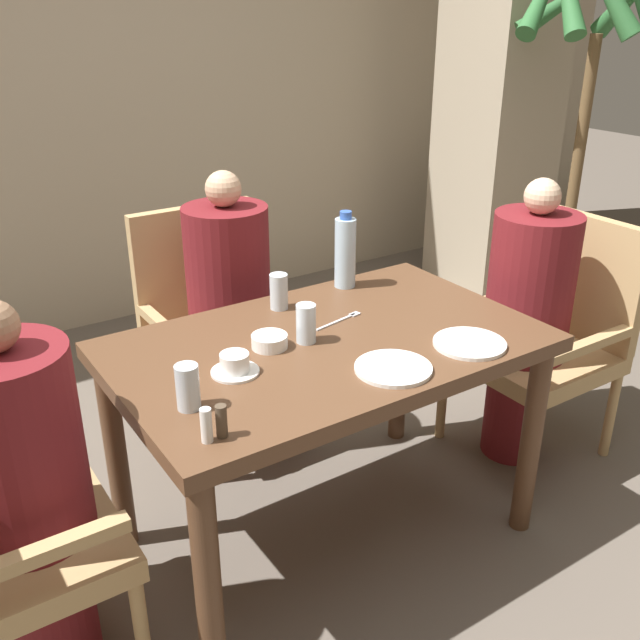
{
  "coord_description": "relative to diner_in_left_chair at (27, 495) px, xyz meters",
  "views": [
    {
      "loc": [
        -1.11,
        -1.63,
        1.71
      ],
      "look_at": [
        0.0,
        0.04,
        0.8
      ],
      "focal_mm": 40.0,
      "sensor_mm": 36.0,
      "label": 1
    }
  ],
  "objects": [
    {
      "name": "glass_tall_mid",
      "position": [
        0.86,
        0.02,
        0.25
      ],
      "size": [
        0.06,
        0.06,
        0.12
      ],
      "color": "silver",
      "rests_on": "dining_table"
    },
    {
      "name": "salt_shaker",
      "position": [
        0.37,
        -0.3,
        0.24
      ],
      "size": [
        0.03,
        0.03,
        0.09
      ],
      "color": "white",
      "rests_on": "dining_table"
    },
    {
      "name": "diner_in_right_chair",
      "position": [
        1.84,
        0.0,
        0.02
      ],
      "size": [
        0.32,
        0.32,
        1.14
      ],
      "color": "maroon",
      "rests_on": "ground_plane"
    },
    {
      "name": "pillar_stone",
      "position": [
        3.15,
        1.46,
        0.79
      ],
      "size": [
        0.56,
        0.56,
        2.7
      ],
      "color": "tan",
      "rests_on": "ground_plane"
    },
    {
      "name": "fork_beside_plate",
      "position": [
        1.04,
        0.09,
        0.19
      ],
      "size": [
        0.2,
        0.05,
        0.0
      ],
      "color": "silver",
      "rests_on": "dining_table"
    },
    {
      "name": "teacup_with_saucer",
      "position": [
        0.58,
        -0.04,
        0.22
      ],
      "size": [
        0.14,
        0.14,
        0.06
      ],
      "color": "white",
      "rests_on": "dining_table"
    },
    {
      "name": "diner_in_far_chair",
      "position": [
        0.92,
        0.67,
        0.03
      ],
      "size": [
        0.32,
        0.32,
        1.15
      ],
      "color": "maroon",
      "rests_on": "ground_plane"
    },
    {
      "name": "plate_main_left",
      "position": [
        1.26,
        -0.27,
        0.2
      ],
      "size": [
        0.22,
        0.22,
        0.01
      ],
      "color": "white",
      "rests_on": "dining_table"
    },
    {
      "name": "dining_table",
      "position": [
        0.92,
        0.0,
        0.09
      ],
      "size": [
        1.31,
        0.81,
        0.75
      ],
      "color": "brown",
      "rests_on": "ground_plane"
    },
    {
      "name": "ground_plane",
      "position": [
        0.92,
        0.0,
        -0.56
      ],
      "size": [
        16.0,
        16.0,
        0.0
      ],
      "primitive_type": "plane",
      "color": "#60564C"
    },
    {
      "name": "water_bottle",
      "position": [
        1.23,
        0.34,
        0.32
      ],
      "size": [
        0.08,
        0.08,
        0.28
      ],
      "color": "silver",
      "rests_on": "dining_table"
    },
    {
      "name": "potted_palm",
      "position": [
        2.96,
        0.71,
        0.46
      ],
      "size": [
        0.85,
        0.88,
        2.17
      ],
      "color": "brown",
      "rests_on": "ground_plane"
    },
    {
      "name": "wall_back",
      "position": [
        0.92,
        2.24,
        0.84
      ],
      "size": [
        8.0,
        0.06,
        2.8
      ],
      "color": "tan",
      "rests_on": "ground_plane"
    },
    {
      "name": "plate_main_right",
      "position": [
        0.96,
        -0.27,
        0.2
      ],
      "size": [
        0.22,
        0.22,
        0.01
      ],
      "color": "white",
      "rests_on": "dining_table"
    },
    {
      "name": "bowl_small",
      "position": [
        0.75,
        0.05,
        0.21
      ],
      "size": [
        0.11,
        0.11,
        0.04
      ],
      "color": "white",
      "rests_on": "dining_table"
    },
    {
      "name": "diner_in_left_chair",
      "position": [
        0.0,
        0.0,
        0.0
      ],
      "size": [
        0.32,
        0.32,
        1.1
      ],
      "color": "maroon",
      "rests_on": "ground_plane"
    },
    {
      "name": "chair_far_side",
      "position": [
        0.92,
        0.82,
        -0.05
      ],
      "size": [
        0.54,
        0.54,
        0.95
      ],
      "color": "tan",
      "rests_on": "ground_plane"
    },
    {
      "name": "glass_tall_near",
      "position": [
        0.4,
        -0.14,
        0.25
      ],
      "size": [
        0.06,
        0.06,
        0.12
      ],
      "color": "silver",
      "rests_on": "dining_table"
    },
    {
      "name": "glass_tall_far",
      "position": [
        0.92,
        0.29,
        0.25
      ],
      "size": [
        0.06,
        0.06,
        0.12
      ],
      "color": "silver",
      "rests_on": "dining_table"
    },
    {
      "name": "chair_right_side",
      "position": [
        1.99,
        0.0,
        -0.05
      ],
      "size": [
        0.54,
        0.54,
        0.95
      ],
      "color": "tan",
      "rests_on": "ground_plane"
    },
    {
      "name": "pepper_shaker",
      "position": [
        0.41,
        -0.3,
        0.23
      ],
      "size": [
        0.03,
        0.03,
        0.08
      ],
      "color": "#4C3D2D",
      "rests_on": "dining_table"
    }
  ]
}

